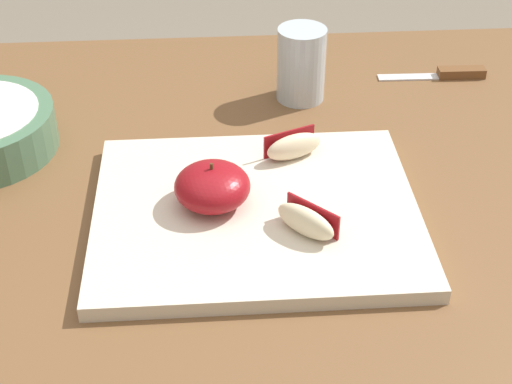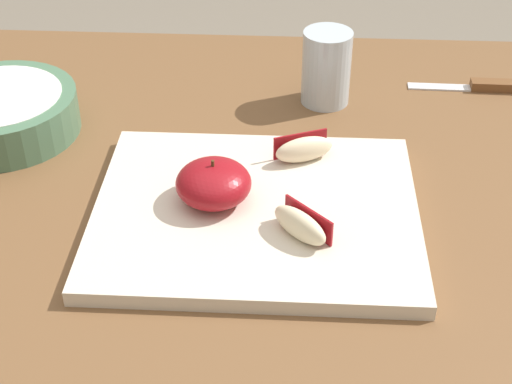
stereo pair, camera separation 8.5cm
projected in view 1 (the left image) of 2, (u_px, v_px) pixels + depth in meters
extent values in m
cube|color=brown|center=(221.00, 199.00, 0.93)|extent=(1.19, 0.86, 0.03)
cube|color=brown|center=(497.00, 231.00, 1.48)|extent=(0.06, 0.06, 0.73)
cube|color=beige|center=(256.00, 213.00, 0.87)|extent=(0.36, 0.30, 0.02)
ellipsoid|color=maroon|center=(212.00, 186.00, 0.86)|extent=(0.09, 0.09, 0.05)
cylinder|color=#4C3319|center=(212.00, 167.00, 0.84)|extent=(0.00, 0.00, 0.01)
ellipsoid|color=beige|center=(305.00, 221.00, 0.82)|extent=(0.07, 0.07, 0.03)
cube|color=maroon|center=(313.00, 216.00, 0.83)|extent=(0.05, 0.05, 0.03)
ellipsoid|color=beige|center=(294.00, 147.00, 0.94)|extent=(0.08, 0.05, 0.03)
cube|color=maroon|center=(289.00, 141.00, 0.95)|extent=(0.06, 0.03, 0.03)
cube|color=silver|center=(408.00, 77.00, 1.15)|extent=(0.09, 0.02, 0.00)
cube|color=brown|center=(461.00, 73.00, 1.15)|extent=(0.07, 0.02, 0.01)
cylinder|color=silver|center=(301.00, 64.00, 1.08)|extent=(0.07, 0.07, 0.10)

